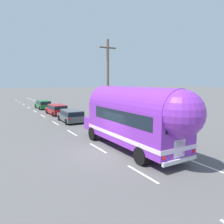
{
  "coord_description": "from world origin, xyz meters",
  "views": [
    {
      "loc": [
        -6.34,
        -11.62,
        4.46
      ],
      "look_at": [
        1.59,
        2.03,
        2.24
      ],
      "focal_mm": 35.1,
      "sensor_mm": 36.0,
      "label": 1
    }
  ],
  "objects": [
    {
      "name": "car_lead",
      "position": [
        1.68,
        11.12,
        0.79
      ],
      "size": [
        2.14,
        4.43,
        1.37
      ],
      "color": "#474C51",
      "rests_on": "ground"
    },
    {
      "name": "utility_pole",
      "position": [
        4.32,
        7.55,
        4.42
      ],
      "size": [
        1.8,
        0.24,
        8.5
      ],
      "color": "brown",
      "rests_on": "ground"
    },
    {
      "name": "lane_markings",
      "position": [
        2.5,
        12.82,
        0.0
      ],
      "size": [
        3.67,
        80.0,
        0.01
      ],
      "color": "silver",
      "rests_on": "ground"
    },
    {
      "name": "car_third",
      "position": [
        1.78,
        24.82,
        0.8
      ],
      "size": [
        1.88,
        4.63,
        1.37
      ],
      "color": "#196633",
      "rests_on": "ground"
    },
    {
      "name": "painted_bus",
      "position": [
        1.78,
        -0.65,
        2.31
      ],
      "size": [
        2.68,
        10.42,
        4.12
      ],
      "color": "purple",
      "rests_on": "ground"
    },
    {
      "name": "ground_plane",
      "position": [
        0.0,
        0.0,
        0.0
      ],
      "size": [
        300.0,
        300.0,
        0.0
      ],
      "primitive_type": "plane",
      "color": "#565454"
    },
    {
      "name": "car_second",
      "position": [
        1.88,
        17.33,
        0.79
      ],
      "size": [
        2.05,
        4.46,
        1.37
      ],
      "color": "#A5191E",
      "rests_on": "ground"
    }
  ]
}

